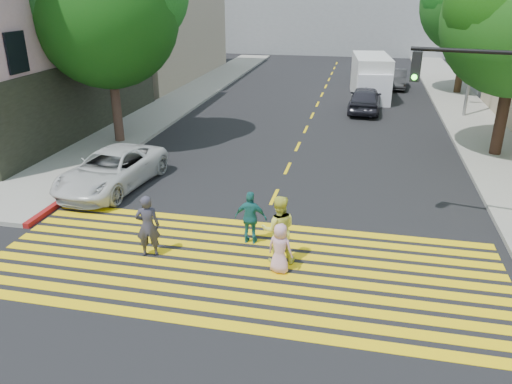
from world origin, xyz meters
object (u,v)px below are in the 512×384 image
(pedestrian_woman, at_px, (279,229))
(silver_car, at_px, (370,72))
(white_van, at_px, (371,79))
(tree_left, at_px, (108,7))
(dark_car_near, at_px, (365,99))
(pedestrian_child, at_px, (280,248))
(dark_car_parked, at_px, (396,79))
(pedestrian_man, at_px, (148,226))
(traffic_signal, at_px, (511,117))
(pedestrian_extra, at_px, (251,218))
(white_sedan, at_px, (112,170))

(pedestrian_woman, relative_size, silver_car, 0.40)
(white_van, bearing_deg, tree_left, -137.07)
(dark_car_near, bearing_deg, pedestrian_child, 86.37)
(dark_car_near, bearing_deg, tree_left, 40.80)
(dark_car_parked, bearing_deg, pedestrian_man, -103.08)
(pedestrian_child, distance_m, white_van, 22.41)
(tree_left, relative_size, traffic_signal, 1.57)
(pedestrian_woman, xyz_separation_m, pedestrian_extra, (-0.93, 0.86, -0.16))
(pedestrian_child, xyz_separation_m, white_sedan, (-6.88, 4.40, 0.02))
(pedestrian_woman, xyz_separation_m, traffic_signal, (5.67, 2.41, 2.69))
(pedestrian_man, bearing_deg, pedestrian_child, 160.64)
(pedestrian_man, xyz_separation_m, silver_car, (5.70, 28.51, -0.20))
(pedestrian_man, height_order, pedestrian_woman, pedestrian_woman)
(pedestrian_man, height_order, white_sedan, pedestrian_man)
(pedestrian_woman, bearing_deg, pedestrian_extra, -55.26)
(white_sedan, height_order, dark_car_near, dark_car_near)
(dark_car_parked, bearing_deg, white_van, -111.60)
(pedestrian_man, relative_size, pedestrian_woman, 0.93)
(pedestrian_woman, relative_size, pedestrian_child, 1.40)
(dark_car_parked, xyz_separation_m, white_van, (-1.81, -3.96, 0.62))
(white_van, bearing_deg, pedestrian_man, -110.15)
(pedestrian_man, relative_size, dark_car_parked, 0.45)
(white_van, bearing_deg, silver_car, 84.30)
(dark_car_near, height_order, silver_car, dark_car_near)
(dark_car_parked, height_order, traffic_signal, traffic_signal)
(pedestrian_man, relative_size, traffic_signal, 0.31)
(white_van, bearing_deg, dark_car_parked, 59.72)
(tree_left, distance_m, pedestrian_child, 14.22)
(pedestrian_child, distance_m, white_sedan, 8.17)
(pedestrian_extra, bearing_deg, white_van, -98.47)
(white_sedan, bearing_deg, pedestrian_man, -46.50)
(tree_left, relative_size, white_sedan, 1.79)
(silver_car, bearing_deg, pedestrian_extra, 82.18)
(white_van, height_order, traffic_signal, traffic_signal)
(pedestrian_child, bearing_deg, pedestrian_man, 12.08)
(tree_left, height_order, dark_car_parked, tree_left)
(pedestrian_woman, relative_size, pedestrian_extra, 1.20)
(pedestrian_child, xyz_separation_m, traffic_signal, (5.54, 2.92, 2.96))
(dark_car_parked, bearing_deg, pedestrian_woman, -96.00)
(pedestrian_extra, xyz_separation_m, white_sedan, (-5.82, 3.04, -0.09))
(pedestrian_extra, bearing_deg, pedestrian_woman, 137.60)
(pedestrian_child, distance_m, pedestrian_extra, 1.73)
(dark_car_near, relative_size, silver_car, 0.94)
(white_sedan, distance_m, dark_car_parked, 24.39)
(dark_car_near, xyz_separation_m, white_van, (0.27, 3.98, 0.52))
(pedestrian_woman, distance_m, dark_car_near, 17.93)
(tree_left, distance_m, dark_car_near, 14.93)
(pedestrian_woman, distance_m, pedestrian_extra, 1.28)
(tree_left, relative_size, silver_car, 1.90)
(tree_left, bearing_deg, traffic_signal, -24.51)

